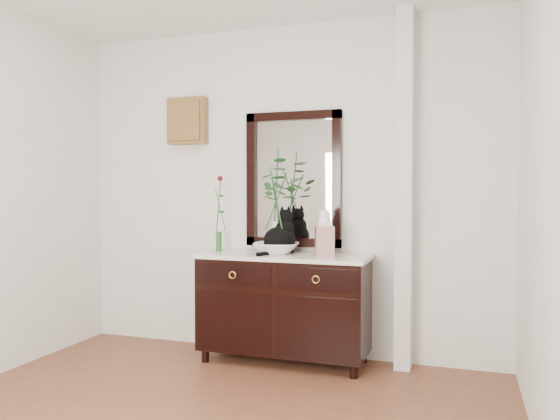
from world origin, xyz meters
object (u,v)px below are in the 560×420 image
(sideboard, at_px, (284,302))
(cat, at_px, (280,231))
(ginger_jar, at_px, (325,232))
(lotus_bowl, at_px, (276,248))

(sideboard, distance_m, cat, 0.56)
(sideboard, xyz_separation_m, cat, (-0.04, 0.01, 0.56))
(ginger_jar, bearing_deg, sideboard, 172.16)
(cat, xyz_separation_m, lotus_bowl, (-0.03, 0.01, -0.14))
(sideboard, relative_size, lotus_bowl, 3.73)
(lotus_bowl, bearing_deg, cat, -19.73)
(lotus_bowl, bearing_deg, sideboard, -19.60)
(lotus_bowl, bearing_deg, ginger_jar, -10.06)
(sideboard, bearing_deg, ginger_jar, -7.84)
(lotus_bowl, height_order, ginger_jar, ginger_jar)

